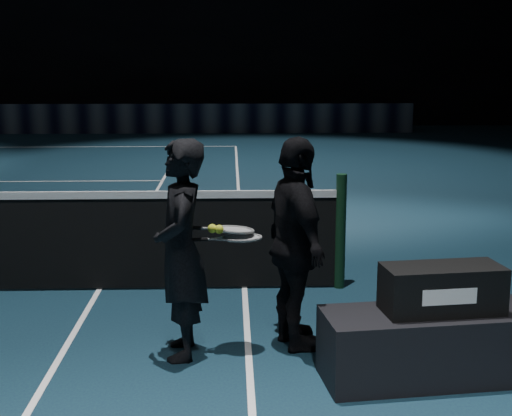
{
  "coord_description": "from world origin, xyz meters",
  "views": [
    {
      "loc": [
        5.37,
        -6.52,
        2.11
      ],
      "look_at": [
        5.55,
        -1.5,
        1.09
      ],
      "focal_mm": 50.0,
      "sensor_mm": 36.0,
      "label": 1
    }
  ],
  "objects_px": {
    "player_b": "(296,244)",
    "racket_lower": "(243,238)",
    "player_bench": "(439,345)",
    "tennis_balls": "(216,227)",
    "player_a": "(181,250)",
    "racket_bag": "(442,289)",
    "racket_upper": "(235,230)"
  },
  "relations": [
    {
      "from": "player_bench",
      "to": "player_b",
      "type": "bearing_deg",
      "value": 141.07
    },
    {
      "from": "racket_bag",
      "to": "player_a",
      "type": "bearing_deg",
      "value": 158.78
    },
    {
      "from": "racket_lower",
      "to": "racket_upper",
      "type": "bearing_deg",
      "value": 141.34
    },
    {
      "from": "racket_lower",
      "to": "tennis_balls",
      "type": "height_order",
      "value": "tennis_balls"
    },
    {
      "from": "racket_bag",
      "to": "racket_upper",
      "type": "relative_size",
      "value": 1.17
    },
    {
      "from": "player_a",
      "to": "tennis_balls",
      "type": "xyz_separation_m",
      "value": [
        0.25,
        0.04,
        0.16
      ]
    },
    {
      "from": "racket_upper",
      "to": "racket_bag",
      "type": "bearing_deg",
      "value": -34.56
    },
    {
      "from": "player_b",
      "to": "racket_lower",
      "type": "distance_m",
      "value": 0.41
    },
    {
      "from": "player_b",
      "to": "racket_upper",
      "type": "xyz_separation_m",
      "value": [
        -0.45,
        -0.03,
        0.12
      ]
    },
    {
      "from": "player_a",
      "to": "player_b",
      "type": "relative_size",
      "value": 1.0
    },
    {
      "from": "tennis_balls",
      "to": "racket_bag",
      "type": "bearing_deg",
      "value": -18.22
    },
    {
      "from": "player_bench",
      "to": "tennis_balls",
      "type": "height_order",
      "value": "tennis_balls"
    },
    {
      "from": "player_bench",
      "to": "racket_lower",
      "type": "xyz_separation_m",
      "value": [
        -1.32,
        0.52,
        0.63
      ]
    },
    {
      "from": "tennis_balls",
      "to": "player_a",
      "type": "bearing_deg",
      "value": -170.27
    },
    {
      "from": "player_b",
      "to": "racket_upper",
      "type": "height_order",
      "value": "player_b"
    },
    {
      "from": "racket_bag",
      "to": "player_b",
      "type": "distance_m",
      "value": 1.11
    },
    {
      "from": "player_b",
      "to": "tennis_balls",
      "type": "height_order",
      "value": "player_b"
    },
    {
      "from": "player_bench",
      "to": "tennis_balls",
      "type": "bearing_deg",
      "value": 155.02
    },
    {
      "from": "player_a",
      "to": "player_b",
      "type": "bearing_deg",
      "value": 94.59
    },
    {
      "from": "racket_lower",
      "to": "racket_bag",
      "type": "bearing_deg",
      "value": -30.19
    },
    {
      "from": "racket_bag",
      "to": "racket_upper",
      "type": "xyz_separation_m",
      "value": [
        -1.38,
        0.56,
        0.29
      ]
    },
    {
      "from": "racket_upper",
      "to": "player_bench",
      "type": "bearing_deg",
      "value": -34.56
    },
    {
      "from": "player_bench",
      "to": "player_b",
      "type": "distance_m",
      "value": 1.23
    },
    {
      "from": "racket_bag",
      "to": "racket_lower",
      "type": "distance_m",
      "value": 1.44
    },
    {
      "from": "player_bench",
      "to": "tennis_balls",
      "type": "distance_m",
      "value": 1.75
    },
    {
      "from": "racket_bag",
      "to": "player_bench",
      "type": "bearing_deg",
      "value": 0.0
    },
    {
      "from": "racket_lower",
      "to": "tennis_balls",
      "type": "bearing_deg",
      "value": 178.53
    },
    {
      "from": "player_bench",
      "to": "racket_bag",
      "type": "distance_m",
      "value": 0.4
    },
    {
      "from": "player_b",
      "to": "player_bench",
      "type": "bearing_deg",
      "value": -137.18
    },
    {
      "from": "player_bench",
      "to": "racket_upper",
      "type": "relative_size",
      "value": 2.33
    },
    {
      "from": "racket_lower",
      "to": "tennis_balls",
      "type": "distance_m",
      "value": 0.21
    },
    {
      "from": "player_bench",
      "to": "racket_lower",
      "type": "height_order",
      "value": "racket_lower"
    }
  ]
}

